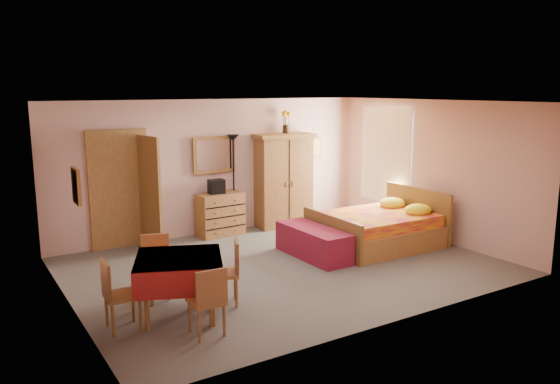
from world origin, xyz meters
TOP-DOWN VIEW (x-y plane):
  - floor at (0.00, 0.00)m, footprint 6.50×6.50m
  - ceiling at (0.00, 0.00)m, footprint 6.50×6.50m
  - wall_back at (0.00, 2.50)m, footprint 6.50×0.10m
  - wall_front at (0.00, -2.50)m, footprint 6.50×0.10m
  - wall_left at (-3.25, 0.00)m, footprint 0.10×5.00m
  - wall_right at (3.25, 0.00)m, footprint 0.10×5.00m
  - doorway at (-1.90, 2.47)m, footprint 1.06×0.12m
  - window at (3.21, 1.20)m, footprint 0.08×1.40m
  - picture_left at (-3.22, -0.60)m, footprint 0.04×0.32m
  - picture_back at (2.35, 2.47)m, footprint 0.30×0.04m
  - chest_of_drawers at (-0.05, 2.23)m, footprint 0.90×0.48m
  - wall_mirror at (-0.05, 2.44)m, footprint 0.89×0.08m
  - stereo at (-0.11, 2.25)m, footprint 0.30×0.23m
  - floor_lamp at (0.32, 2.38)m, footprint 0.29×0.29m
  - wardrobe at (1.37, 2.21)m, footprint 1.27×0.73m
  - sunflower_vase at (1.50, 2.32)m, footprint 0.19×0.19m
  - bed at (2.02, 0.10)m, footprint 2.12×1.68m
  - bench at (0.67, 0.15)m, footprint 0.58×1.51m
  - dining_table at (-2.15, -0.94)m, footprint 1.36×1.36m
  - chair_south at (-2.08, -1.60)m, footprint 0.39×0.39m
  - chair_north at (-2.19, -0.18)m, footprint 0.49×0.49m
  - chair_west at (-2.86, -0.96)m, footprint 0.40×0.40m
  - chair_east at (-1.51, -0.88)m, footprint 0.51×0.51m

SIDE VIEW (x-z plane):
  - floor at x=0.00m, z-range 0.00..0.00m
  - bench at x=0.67m, z-range 0.00..0.50m
  - dining_table at x=-2.15m, z-range 0.00..0.76m
  - chest_of_drawers at x=-0.05m, z-range 0.00..0.83m
  - chair_south at x=-2.08m, z-range 0.00..0.83m
  - chair_north at x=-2.19m, z-range 0.00..0.84m
  - chair_east at x=-1.51m, z-range 0.00..0.86m
  - chair_west at x=-2.86m, z-range 0.00..0.86m
  - bed at x=2.02m, z-range 0.00..0.97m
  - wardrobe at x=1.37m, z-range 0.00..1.91m
  - floor_lamp at x=0.32m, z-range 0.00..1.92m
  - stereo at x=-0.11m, z-range 0.83..1.10m
  - doorway at x=-1.90m, z-range -0.05..2.10m
  - wall_back at x=0.00m, z-range 0.00..2.60m
  - wall_front at x=0.00m, z-range 0.00..2.60m
  - wall_left at x=-3.25m, z-range 0.00..2.60m
  - wall_right at x=3.25m, z-range 0.00..2.60m
  - window at x=3.21m, z-range 0.48..2.42m
  - picture_back at x=2.35m, z-range 1.35..1.75m
  - wall_mirror at x=-0.05m, z-range 1.20..1.90m
  - picture_left at x=-3.22m, z-range 1.49..1.91m
  - sunflower_vase at x=1.50m, z-range 1.91..2.37m
  - ceiling at x=0.00m, z-range 2.60..2.60m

